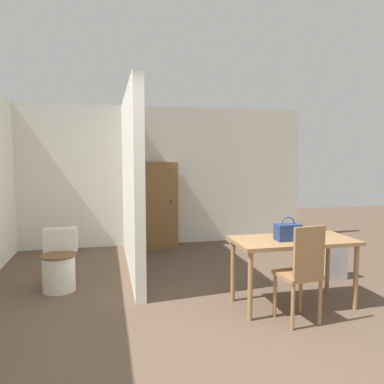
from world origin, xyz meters
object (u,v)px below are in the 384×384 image
at_px(wooden_chair, 302,271).
at_px(toilet, 59,264).
at_px(dining_table, 293,246).
at_px(wooden_cabinet, 160,205).
at_px(space_heater, 332,262).
at_px(handbag, 288,232).

bearing_deg(wooden_chair, toilet, 140.65).
xyz_separation_m(dining_table, toilet, (-2.51, 1.09, -0.34)).
xyz_separation_m(wooden_cabinet, space_heater, (1.96, -2.23, -0.54)).
height_order(dining_table, toilet, dining_table).
bearing_deg(toilet, handbag, -25.16).
xyz_separation_m(toilet, handbag, (2.42, -1.13, 0.51)).
distance_m(wooden_chair, space_heater, 1.62).
height_order(dining_table, space_heater, dining_table).
xyz_separation_m(handbag, wooden_cabinet, (-0.91, 3.00, -0.06)).
xyz_separation_m(dining_table, handbag, (-0.09, -0.05, 0.17)).
height_order(toilet, wooden_cabinet, wooden_cabinet).
bearing_deg(toilet, wooden_cabinet, 51.16).
distance_m(dining_table, handbag, 0.20).
bearing_deg(wooden_chair, handbag, 76.62).
bearing_deg(wooden_cabinet, handbag, -73.04).
height_order(wooden_chair, toilet, wooden_chair).
xyz_separation_m(toilet, space_heater, (3.46, -0.36, -0.09)).
height_order(dining_table, wooden_cabinet, wooden_cabinet).
bearing_deg(space_heater, wooden_cabinet, 131.33).
height_order(toilet, handbag, handbag).
relative_size(wooden_chair, space_heater, 2.21).
height_order(handbag, space_heater, handbag).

